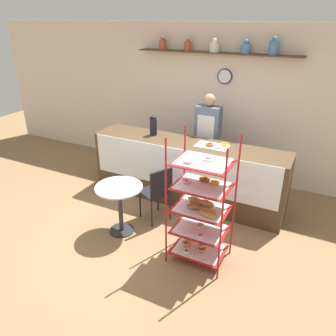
{
  "coord_description": "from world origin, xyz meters",
  "views": [
    {
      "loc": [
        1.85,
        -3.32,
        2.79
      ],
      "look_at": [
        0.0,
        0.37,
        0.86
      ],
      "focal_mm": 35.0,
      "sensor_mm": 36.0,
      "label": 1
    }
  ],
  "objects_px": {
    "person_worker": "(207,138)",
    "cafe_table": "(120,198)",
    "pastry_rack": "(201,207)",
    "donut_tray_counter": "(214,146)",
    "cafe_chair": "(158,189)",
    "coffee_carafe": "(153,126)"
  },
  "relations": [
    {
      "from": "cafe_chair",
      "to": "donut_tray_counter",
      "type": "bearing_deg",
      "value": 172.48
    },
    {
      "from": "cafe_table",
      "to": "cafe_chair",
      "type": "xyz_separation_m",
      "value": [
        0.34,
        0.46,
        -0.01
      ]
    },
    {
      "from": "person_worker",
      "to": "donut_tray_counter",
      "type": "height_order",
      "value": "person_worker"
    },
    {
      "from": "person_worker",
      "to": "donut_tray_counter",
      "type": "distance_m",
      "value": 0.67
    },
    {
      "from": "person_worker",
      "to": "cafe_chair",
      "type": "xyz_separation_m",
      "value": [
        -0.23,
        -1.35,
        -0.38
      ]
    },
    {
      "from": "pastry_rack",
      "to": "person_worker",
      "type": "relative_size",
      "value": 0.99
    },
    {
      "from": "cafe_table",
      "to": "donut_tray_counter",
      "type": "relative_size",
      "value": 1.48
    },
    {
      "from": "pastry_rack",
      "to": "cafe_table",
      "type": "distance_m",
      "value": 1.2
    },
    {
      "from": "pastry_rack",
      "to": "person_worker",
      "type": "bearing_deg",
      "value": 108.33
    },
    {
      "from": "pastry_rack",
      "to": "coffee_carafe",
      "type": "distance_m",
      "value": 1.95
    },
    {
      "from": "pastry_rack",
      "to": "donut_tray_counter",
      "type": "relative_size",
      "value": 3.38
    },
    {
      "from": "pastry_rack",
      "to": "person_worker",
      "type": "height_order",
      "value": "person_worker"
    },
    {
      "from": "pastry_rack",
      "to": "cafe_table",
      "type": "height_order",
      "value": "pastry_rack"
    },
    {
      "from": "person_worker",
      "to": "cafe_table",
      "type": "bearing_deg",
      "value": -107.56
    },
    {
      "from": "person_worker",
      "to": "donut_tray_counter",
      "type": "bearing_deg",
      "value": -61.04
    },
    {
      "from": "cafe_chair",
      "to": "coffee_carafe",
      "type": "height_order",
      "value": "coffee_carafe"
    },
    {
      "from": "cafe_chair",
      "to": "donut_tray_counter",
      "type": "relative_size",
      "value": 1.79
    },
    {
      "from": "donut_tray_counter",
      "to": "cafe_chair",
      "type": "bearing_deg",
      "value": -125.53
    },
    {
      "from": "cafe_chair",
      "to": "coffee_carafe",
      "type": "bearing_deg",
      "value": -119.91
    },
    {
      "from": "coffee_carafe",
      "to": "cafe_chair",
      "type": "bearing_deg",
      "value": -57.92
    },
    {
      "from": "person_worker",
      "to": "cafe_table",
      "type": "xyz_separation_m",
      "value": [
        -0.57,
        -1.81,
        -0.37
      ]
    },
    {
      "from": "coffee_carafe",
      "to": "cafe_table",
      "type": "bearing_deg",
      "value": -82.17
    }
  ]
}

